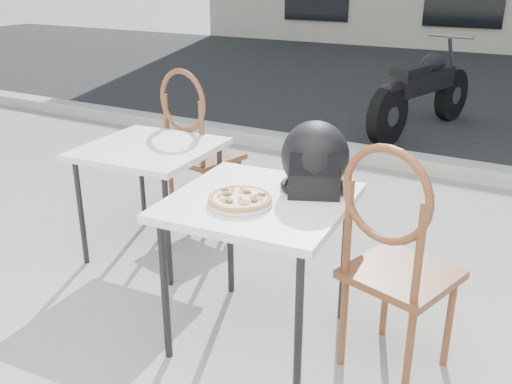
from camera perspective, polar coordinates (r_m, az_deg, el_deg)
The scene contains 9 objects.
curb at distance 5.10m, azimuth 20.54°, elevation 1.96°, with size 30.00×0.25×0.12m, color #9D9B93.
cafe_table_main at distance 2.50m, azimuth 0.36°, elevation -1.98°, with size 0.81×0.81×0.71m.
plate at distance 2.41m, azimuth -1.62°, elevation -1.08°, with size 0.30×0.30×0.02m.
pizza at distance 2.40m, azimuth -1.63°, elevation -0.64°, with size 0.34×0.34×0.03m.
helmet at distance 2.54m, azimuth 5.91°, elevation 3.16°, with size 0.40×0.41×0.31m.
cafe_chair_main at distance 2.36m, azimuth 13.63°, elevation -5.84°, with size 0.50×0.50×1.06m.
cafe_table_side at distance 3.39m, azimuth -10.56°, elevation 3.56°, with size 0.78×0.78×0.69m.
cafe_chair_side at distance 3.76m, azimuth -6.07°, elevation 5.18°, with size 0.48×0.48×1.08m.
motorcycle at distance 6.37m, azimuth 16.41°, elevation 9.59°, with size 0.66×1.93×0.98m.
Camera 1 is at (0.68, -1.80, 1.65)m, focal length 40.00 mm.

